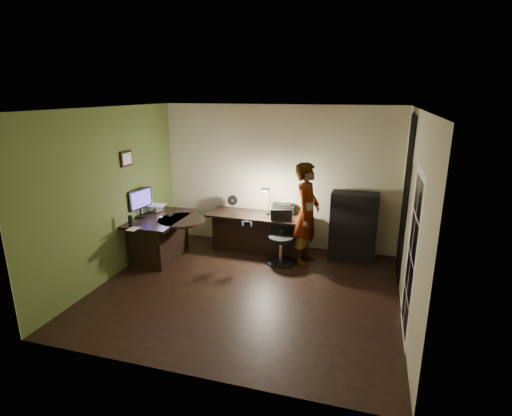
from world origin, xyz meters
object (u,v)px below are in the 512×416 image
(desk_left, at_px, (162,238))
(cabinet, at_px, (353,226))
(desk_right, at_px, (258,233))
(monitor, at_px, (140,206))
(person, at_px, (307,214))
(office_chair, at_px, (281,238))

(desk_left, height_order, cabinet, cabinet)
(desk_right, height_order, monitor, monitor)
(desk_right, bearing_deg, monitor, -153.70)
(cabinet, bearing_deg, desk_left, -163.06)
(desk_left, relative_size, desk_right, 0.70)
(desk_right, distance_m, monitor, 2.20)
(desk_left, height_order, person, person)
(desk_left, bearing_deg, person, 11.52)
(monitor, bearing_deg, cabinet, 25.53)
(monitor, bearing_deg, desk_right, 34.61)
(desk_right, xyz_separation_m, cabinet, (1.73, 0.14, 0.25))
(desk_right, distance_m, cabinet, 1.75)
(cabinet, height_order, person, person)
(cabinet, distance_m, monitor, 3.81)
(cabinet, xyz_separation_m, monitor, (-3.65, -1.02, 0.35))
(desk_left, height_order, monitor, monitor)
(desk_left, xyz_separation_m, monitor, (-0.35, -0.07, 0.58))
(desk_left, xyz_separation_m, office_chair, (2.11, 0.38, 0.07))
(person, bearing_deg, monitor, 107.98)
(desk_right, relative_size, office_chair, 2.08)
(person, bearing_deg, cabinet, -55.39)
(office_chair, relative_size, person, 0.51)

